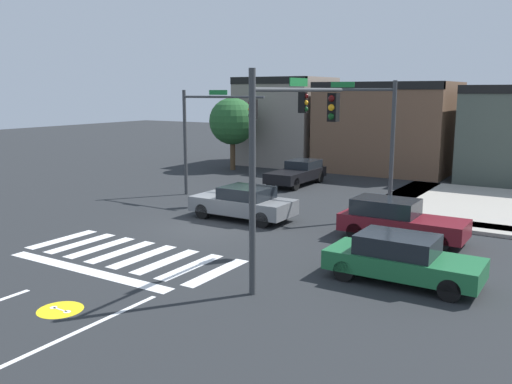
% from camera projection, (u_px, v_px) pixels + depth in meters
% --- Properties ---
extents(ground_plane, '(120.00, 120.00, 0.00)m').
position_uv_depth(ground_plane, '(211.00, 227.00, 22.22)').
color(ground_plane, '#232628').
extents(crosswalk_near, '(7.60, 2.91, 0.01)m').
position_uv_depth(crosswalk_near, '(132.00, 254.00, 18.46)').
color(crosswalk_near, silver).
rests_on(crosswalk_near, ground_plane).
extents(bike_detector_marking, '(1.16, 1.16, 0.01)m').
position_uv_depth(bike_detector_marking, '(60.00, 310.00, 13.77)').
color(bike_detector_marking, yellow).
rests_on(bike_detector_marking, ground_plane).
extents(curb_corner_northeast, '(10.00, 10.60, 0.15)m').
position_uv_depth(curb_corner_northeast, '(475.00, 207.00, 25.64)').
color(curb_corner_northeast, '#9E998E').
rests_on(curb_corner_northeast, ground_plane).
extents(storefront_row, '(23.19, 6.57, 6.45)m').
position_uv_depth(storefront_row, '(389.00, 127.00, 36.95)').
color(storefront_row, gray).
rests_on(storefront_row, ground_plane).
extents(traffic_signal_southeast, '(0.32, 5.76, 6.03)m').
position_uv_depth(traffic_signal_southeast, '(292.00, 136.00, 15.90)').
color(traffic_signal_southeast, '#383A3D').
rests_on(traffic_signal_southeast, ground_plane).
extents(traffic_signal_northeast, '(5.29, 0.32, 5.89)m').
position_uv_depth(traffic_signal_northeast, '(351.00, 122.00, 23.79)').
color(traffic_signal_northeast, '#383A3D').
rests_on(traffic_signal_northeast, ground_plane).
extents(traffic_signal_northwest, '(4.95, 0.32, 5.51)m').
position_uv_depth(traffic_signal_northwest, '(214.00, 123.00, 27.50)').
color(traffic_signal_northwest, '#383A3D').
rests_on(traffic_signal_northwest, ground_plane).
extents(car_black, '(1.80, 4.62, 1.39)m').
position_uv_depth(car_black, '(298.00, 173.00, 32.07)').
color(car_black, black).
rests_on(car_black, ground_plane).
extents(car_maroon, '(4.53, 1.76, 1.51)m').
position_uv_depth(car_maroon, '(398.00, 220.00, 20.10)').
color(car_maroon, maroon).
rests_on(car_maroon, ground_plane).
extents(car_green, '(4.36, 1.79, 1.39)m').
position_uv_depth(car_green, '(402.00, 258.00, 15.66)').
color(car_green, '#1E6638').
rests_on(car_green, ground_plane).
extents(car_gray, '(4.47, 1.94, 1.43)m').
position_uv_depth(car_gray, '(244.00, 203.00, 23.39)').
color(car_gray, slate).
rests_on(car_gray, ground_plane).
extents(roadside_tree, '(3.25, 3.25, 5.02)m').
position_uv_depth(roadside_tree, '(232.00, 121.00, 37.70)').
color(roadside_tree, '#4C3823').
rests_on(roadside_tree, ground_plane).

